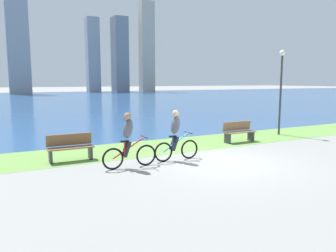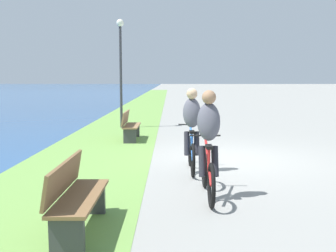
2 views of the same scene
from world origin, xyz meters
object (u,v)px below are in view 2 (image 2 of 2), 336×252
(cyclist_lead, at_px, (192,131))
(bench_near_path, at_px, (130,126))
(cyclist_trailing, at_px, (208,145))
(lamppost_tall, at_px, (121,58))
(bench_far_along_path, at_px, (76,197))

(cyclist_lead, distance_m, bench_near_path, 4.43)
(cyclist_trailing, bearing_deg, lamppost_tall, 15.63)
(bench_far_along_path, xyz_separation_m, lamppost_tall, (10.33, 0.74, 2.24))
(cyclist_trailing, relative_size, bench_near_path, 1.17)
(cyclist_lead, height_order, cyclist_trailing, cyclist_trailing)
(cyclist_lead, bearing_deg, cyclist_trailing, -174.68)
(cyclist_lead, bearing_deg, bench_near_path, 22.43)
(cyclist_trailing, bearing_deg, cyclist_lead, 5.32)
(cyclist_lead, height_order, lamppost_tall, lamppost_tall)
(cyclist_lead, xyz_separation_m, bench_near_path, (4.08, 1.68, -0.39))
(cyclist_trailing, relative_size, lamppost_tall, 0.42)
(lamppost_tall, bearing_deg, bench_near_path, -168.14)
(bench_near_path, bearing_deg, bench_far_along_path, -179.32)
(cyclist_trailing, xyz_separation_m, bench_near_path, (5.82, 1.85, -0.39))
(cyclist_lead, xyz_separation_m, lamppost_tall, (7.18, 2.33, 1.85))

